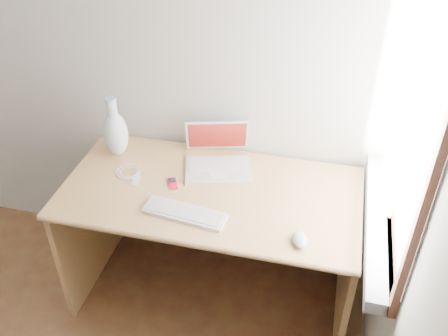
% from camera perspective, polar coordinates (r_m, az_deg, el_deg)
% --- Properties ---
extents(back_wall, '(3.50, 0.04, 2.60)m').
position_cam_1_polar(back_wall, '(2.73, -19.48, 14.63)').
color(back_wall, beige).
rests_on(back_wall, floor).
extents(window, '(0.11, 0.99, 1.10)m').
position_cam_1_polar(window, '(1.95, 20.45, 4.96)').
color(window, white).
rests_on(window, right_wall).
extents(desk, '(1.41, 0.70, 0.74)m').
position_cam_1_polar(desk, '(2.56, -0.98, -5.11)').
color(desk, tan).
rests_on(desk, floor).
extents(laptop, '(0.37, 0.34, 0.22)m').
position_cam_1_polar(laptop, '(2.48, -0.45, 1.16)').
color(laptop, silver).
rests_on(laptop, desk).
extents(external_keyboard, '(0.39, 0.16, 0.02)m').
position_cam_1_polar(external_keyboard, '(2.23, -4.53, -5.15)').
color(external_keyboard, white).
rests_on(external_keyboard, desk).
extents(mouse, '(0.09, 0.11, 0.04)m').
position_cam_1_polar(mouse, '(2.11, 8.68, -8.07)').
color(mouse, silver).
rests_on(mouse, desk).
extents(ipod, '(0.07, 0.10, 0.01)m').
position_cam_1_polar(ipod, '(2.40, -5.87, -1.75)').
color(ipod, red).
rests_on(ipod, desk).
extents(cable_coil, '(0.16, 0.16, 0.01)m').
position_cam_1_polar(cable_coil, '(2.51, -10.93, -0.40)').
color(cable_coil, white).
rests_on(cable_coil, desk).
extents(remote, '(0.05, 0.09, 0.01)m').
position_cam_1_polar(remote, '(2.45, -10.09, -1.41)').
color(remote, white).
rests_on(remote, desk).
extents(vase, '(0.13, 0.13, 0.32)m').
position_cam_1_polar(vase, '(2.59, -12.31, 4.04)').
color(vase, white).
rests_on(vase, desk).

